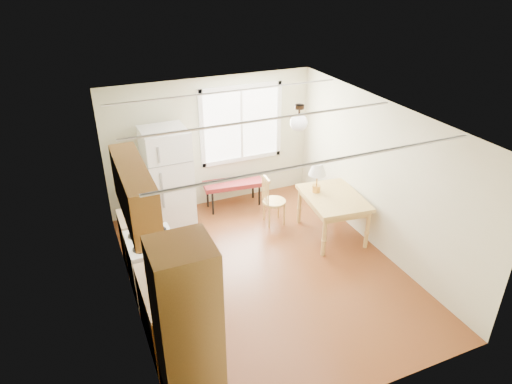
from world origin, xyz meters
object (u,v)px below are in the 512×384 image
dining_table (333,201)px  bench (233,184)px  chair (270,197)px  refrigerator (168,179)px

dining_table → bench: bearing=132.8°
chair → refrigerator: bearing=162.1°
refrigerator → bench: 1.38m
bench → dining_table: bearing=-47.1°
bench → refrigerator: bearing=-164.6°
refrigerator → bench: (1.29, 0.20, -0.45)m
refrigerator → chair: (1.66, -0.68, -0.37)m
chair → dining_table: bearing=-38.3°
chair → bench: bearing=117.3°
refrigerator → chair: size_ratio=1.92×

